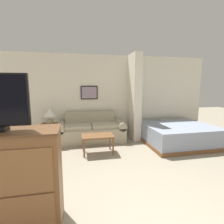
{
  "coord_description": "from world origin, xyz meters",
  "views": [
    {
      "loc": [
        -0.81,
        -1.42,
        1.66
      ],
      "look_at": [
        0.0,
        2.47,
        1.05
      ],
      "focal_mm": 28.0,
      "sensor_mm": 36.0,
      "label": 1
    }
  ],
  "objects_px": {
    "tv_dresser": "(0,184)",
    "bed": "(175,133)",
    "table_lamp": "(49,114)",
    "couch": "(91,130)",
    "coffee_table": "(98,137)"
  },
  "relations": [
    {
      "from": "table_lamp",
      "to": "coffee_table",
      "type": "bearing_deg",
      "value": -40.03
    },
    {
      "from": "couch",
      "to": "bed",
      "type": "height_order",
      "value": "couch"
    },
    {
      "from": "bed",
      "to": "tv_dresser",
      "type": "bearing_deg",
      "value": -145.42
    },
    {
      "from": "coffee_table",
      "to": "table_lamp",
      "type": "xyz_separation_m",
      "value": [
        -1.23,
        1.04,
        0.47
      ]
    },
    {
      "from": "couch",
      "to": "table_lamp",
      "type": "height_order",
      "value": "table_lamp"
    },
    {
      "from": "tv_dresser",
      "to": "bed",
      "type": "bearing_deg",
      "value": 34.58
    },
    {
      "from": "table_lamp",
      "to": "tv_dresser",
      "type": "relative_size",
      "value": 0.34
    },
    {
      "from": "table_lamp",
      "to": "bed",
      "type": "distance_m",
      "value": 3.67
    },
    {
      "from": "table_lamp",
      "to": "tv_dresser",
      "type": "height_order",
      "value": "tv_dresser"
    },
    {
      "from": "couch",
      "to": "coffee_table",
      "type": "height_order",
      "value": "couch"
    },
    {
      "from": "coffee_table",
      "to": "tv_dresser",
      "type": "bearing_deg",
      "value": -122.16
    },
    {
      "from": "table_lamp",
      "to": "bed",
      "type": "height_order",
      "value": "table_lamp"
    },
    {
      "from": "tv_dresser",
      "to": "bed",
      "type": "xyz_separation_m",
      "value": [
        3.67,
        2.53,
        -0.31
      ]
    },
    {
      "from": "tv_dresser",
      "to": "bed",
      "type": "relative_size",
      "value": 0.66
    },
    {
      "from": "table_lamp",
      "to": "tv_dresser",
      "type": "distance_m",
      "value": 3.17
    }
  ]
}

